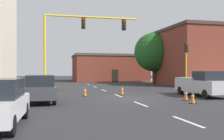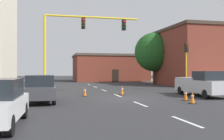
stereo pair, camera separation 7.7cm
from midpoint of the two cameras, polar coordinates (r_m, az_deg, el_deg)
ground_plane at (r=18.75m, az=3.26°, el=-6.34°), size 160.00×160.00×0.00m
sidewalk_right at (r=31.96m, az=22.57°, el=-3.61°), size 6.00×56.00×0.14m
lane_stripe_seg_1 at (r=10.96m, az=16.21°, el=-10.83°), size 0.16×2.40×0.01m
lane_stripe_seg_2 at (r=15.92m, az=6.35°, el=-7.45°), size 0.16×2.40×0.01m
lane_stripe_seg_3 at (r=21.15m, az=1.32°, el=-5.62°), size 0.16×2.40×0.01m
lane_stripe_seg_4 at (r=26.49m, az=-1.68°, el=-4.50°), size 0.16×2.40×0.01m
lane_stripe_seg_5 at (r=31.88m, az=-3.66°, el=-3.75°), size 0.16×2.40×0.01m
lane_stripe_seg_6 at (r=37.31m, az=-5.07°, el=-3.21°), size 0.16×2.40×0.01m
building_brick_center at (r=50.07m, az=-0.51°, el=0.46°), size 13.67×9.96×5.01m
building_row_right at (r=38.98m, az=20.09°, el=2.77°), size 12.16×10.89×7.93m
traffic_signal_gantry at (r=22.69m, az=-11.56°, el=0.43°), size 9.12×1.20×6.83m
traffic_light_pole_right at (r=27.07m, az=16.13°, el=3.07°), size 0.32×0.47×4.80m
tree_right_far at (r=39.54m, az=9.28°, el=3.90°), size 5.84×5.84×7.72m
pickup_truck_silver at (r=21.62m, az=19.44°, el=-2.91°), size 2.03×5.40×1.99m
sedan_dark_gray_mid_left at (r=17.22m, az=-15.43°, el=-3.93°), size 1.92×4.52×1.74m
traffic_cone_roadside_a at (r=16.73m, az=17.40°, el=-5.84°), size 0.36×0.36×0.75m
traffic_cone_roadside_b at (r=18.28m, az=16.02°, el=-5.31°), size 0.36×0.36×0.77m
traffic_cone_roadside_c at (r=21.65m, az=2.32°, el=-4.47°), size 0.36×0.36×0.79m
traffic_cone_roadside_d at (r=20.59m, az=-5.90°, el=-4.78°), size 0.36×0.36×0.73m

